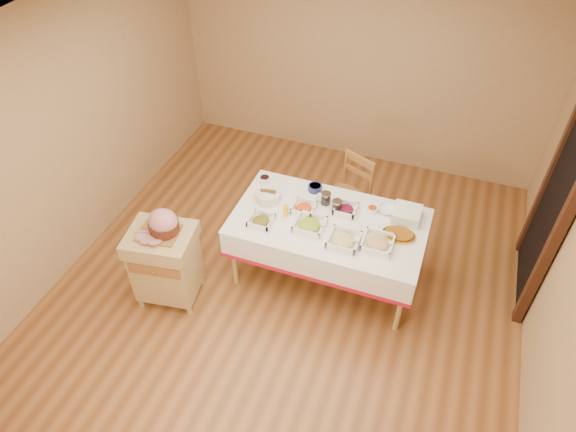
# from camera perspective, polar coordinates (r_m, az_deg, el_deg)

# --- Properties ---
(room_shell) EXTENTS (5.00, 5.00, 5.00)m
(room_shell) POSITION_cam_1_polar(r_m,az_deg,el_deg) (4.34, 0.01, 3.13)
(room_shell) COLOR brown
(room_shell) RESTS_ON ground
(doorway) EXTENTS (0.09, 1.10, 2.20)m
(doorway) POSITION_cam_1_polar(r_m,az_deg,el_deg) (5.11, 27.77, 1.69)
(doorway) COLOR black
(doorway) RESTS_ON ground
(dining_table) EXTENTS (1.82, 1.02, 0.76)m
(dining_table) POSITION_cam_1_polar(r_m,az_deg,el_deg) (4.96, 4.47, -1.88)
(dining_table) COLOR tan
(dining_table) RESTS_ON ground
(butcher_cart) EXTENTS (0.66, 0.58, 0.84)m
(butcher_cart) POSITION_cam_1_polar(r_m,az_deg,el_deg) (4.98, -13.45, -4.94)
(butcher_cart) COLOR tan
(butcher_cart) RESTS_ON ground
(dining_chair) EXTENTS (0.54, 0.53, 0.93)m
(dining_chair) POSITION_cam_1_polar(r_m,az_deg,el_deg) (5.59, 6.73, 2.26)
(dining_chair) COLOR #9B6332
(dining_chair) RESTS_ON ground
(ham_on_board) EXTENTS (0.38, 0.36, 0.25)m
(ham_on_board) POSITION_cam_1_polar(r_m,az_deg,el_deg) (4.66, -13.77, -0.88)
(ham_on_board) COLOR #9B6332
(ham_on_board) RESTS_ON butcher_cart
(serving_dish_a) EXTENTS (0.22, 0.21, 0.09)m
(serving_dish_a) POSITION_cam_1_polar(r_m,az_deg,el_deg) (4.79, -3.02, -0.53)
(serving_dish_a) COLOR white
(serving_dish_a) RESTS_ON dining_table
(serving_dish_b) EXTENTS (0.27, 0.27, 0.11)m
(serving_dish_b) POSITION_cam_1_polar(r_m,az_deg,el_deg) (4.74, 2.42, -1.00)
(serving_dish_b) COLOR white
(serving_dish_b) RESTS_ON dining_table
(serving_dish_c) EXTENTS (0.28, 0.28, 0.11)m
(serving_dish_c) POSITION_cam_1_polar(r_m,az_deg,el_deg) (4.62, 6.22, -2.70)
(serving_dish_c) COLOR white
(serving_dish_c) RESTS_ON dining_table
(serving_dish_d) EXTENTS (0.27, 0.27, 0.10)m
(serving_dish_d) POSITION_cam_1_polar(r_m,az_deg,el_deg) (4.64, 9.93, -2.97)
(serving_dish_d) COLOR white
(serving_dish_d) RESTS_ON dining_table
(serving_dish_e) EXTENTS (0.22, 0.21, 0.10)m
(serving_dish_e) POSITION_cam_1_polar(r_m,az_deg,el_deg) (4.92, 1.76, 0.87)
(serving_dish_e) COLOR white
(serving_dish_e) RESTS_ON dining_table
(serving_dish_f) EXTENTS (0.22, 0.21, 0.10)m
(serving_dish_f) POSITION_cam_1_polar(r_m,az_deg,el_deg) (4.93, 6.41, 0.74)
(serving_dish_f) COLOR white
(serving_dish_f) RESTS_ON dining_table
(small_bowl_left) EXTENTS (0.12, 0.12, 0.05)m
(small_bowl_left) POSITION_cam_1_polar(r_m,az_deg,el_deg) (5.27, -2.60, 4.15)
(small_bowl_left) COLOR white
(small_bowl_left) RESTS_ON dining_table
(small_bowl_mid) EXTENTS (0.14, 0.14, 0.06)m
(small_bowl_mid) POSITION_cam_1_polar(r_m,az_deg,el_deg) (5.16, 3.03, 3.18)
(small_bowl_mid) COLOR navy
(small_bowl_mid) RESTS_ON dining_table
(small_bowl_right) EXTENTS (0.11, 0.11, 0.05)m
(small_bowl_right) POSITION_cam_1_polar(r_m,az_deg,el_deg) (4.97, 9.35, 0.73)
(small_bowl_right) COLOR white
(small_bowl_right) RESTS_ON dining_table
(bowl_white_imported) EXTENTS (0.17, 0.17, 0.03)m
(bowl_white_imported) POSITION_cam_1_polar(r_m,az_deg,el_deg) (5.06, 3.94, 1.99)
(bowl_white_imported) COLOR white
(bowl_white_imported) RESTS_ON dining_table
(bowl_small_imported) EXTENTS (0.22, 0.22, 0.05)m
(bowl_small_imported) POSITION_cam_1_polar(r_m,az_deg,el_deg) (5.00, 10.97, 0.72)
(bowl_small_imported) COLOR white
(bowl_small_imported) RESTS_ON dining_table
(preserve_jar_left) EXTENTS (0.10, 0.10, 0.13)m
(preserve_jar_left) POSITION_cam_1_polar(r_m,az_deg,el_deg) (4.99, 4.23, 1.90)
(preserve_jar_left) COLOR silver
(preserve_jar_left) RESTS_ON dining_table
(preserve_jar_right) EXTENTS (0.10, 0.10, 0.12)m
(preserve_jar_right) POSITION_cam_1_polar(r_m,az_deg,el_deg) (4.92, 5.44, 1.06)
(preserve_jar_right) COLOR silver
(preserve_jar_right) RESTS_ON dining_table
(mustard_bottle) EXTENTS (0.05, 0.05, 0.16)m
(mustard_bottle) POSITION_cam_1_polar(r_m,az_deg,el_deg) (4.83, -0.24, 0.61)
(mustard_bottle) COLOR yellow
(mustard_bottle) RESTS_ON dining_table
(bread_basket) EXTENTS (0.25, 0.25, 0.11)m
(bread_basket) POSITION_cam_1_polar(r_m,az_deg,el_deg) (5.04, -2.21, 2.28)
(bread_basket) COLOR silver
(bread_basket) RESTS_ON dining_table
(plate_stack) EXTENTS (0.26, 0.26, 0.11)m
(plate_stack) POSITION_cam_1_polar(r_m,az_deg,el_deg) (4.94, 13.05, 0.19)
(plate_stack) COLOR white
(plate_stack) RESTS_ON dining_table
(brass_platter) EXTENTS (0.31, 0.22, 0.04)m
(brass_platter) POSITION_cam_1_polar(r_m,az_deg,el_deg) (4.78, 12.20, -2.03)
(brass_platter) COLOR #BB8F34
(brass_platter) RESTS_ON dining_table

